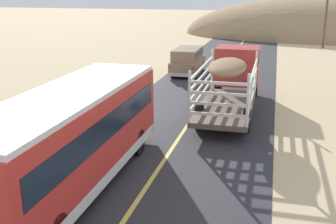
{
  "coord_description": "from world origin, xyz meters",
  "views": [
    {
      "loc": [
        3.75,
        -3.12,
        6.29
      ],
      "look_at": [
        0.0,
        11.63,
        1.75
      ],
      "focal_mm": 44.85,
      "sensor_mm": 36.0,
      "label": 1
    }
  ],
  "objects_px": {
    "livestock_truck": "(234,73)",
    "power_pole_far": "(326,11)",
    "car_far": "(188,60)",
    "bus": "(71,137)"
  },
  "relations": [
    {
      "from": "livestock_truck",
      "to": "power_pole_far",
      "type": "height_order",
      "value": "power_pole_far"
    },
    {
      "from": "car_far",
      "to": "bus",
      "type": "bearing_deg",
      "value": -89.32
    },
    {
      "from": "livestock_truck",
      "to": "bus",
      "type": "height_order",
      "value": "bus"
    },
    {
      "from": "livestock_truck",
      "to": "power_pole_far",
      "type": "bearing_deg",
      "value": 74.25
    },
    {
      "from": "bus",
      "to": "car_far",
      "type": "distance_m",
      "value": 19.26
    },
    {
      "from": "bus",
      "to": "power_pole_far",
      "type": "xyz_separation_m",
      "value": [
        11.03,
        36.68,
        2.13
      ]
    },
    {
      "from": "livestock_truck",
      "to": "bus",
      "type": "bearing_deg",
      "value": -108.86
    },
    {
      "from": "bus",
      "to": "car_far",
      "type": "height_order",
      "value": "bus"
    },
    {
      "from": "car_far",
      "to": "power_pole_far",
      "type": "xyz_separation_m",
      "value": [
        11.26,
        17.44,
        2.79
      ]
    },
    {
      "from": "livestock_truck",
      "to": "bus",
      "type": "relative_size",
      "value": 0.97
    }
  ]
}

